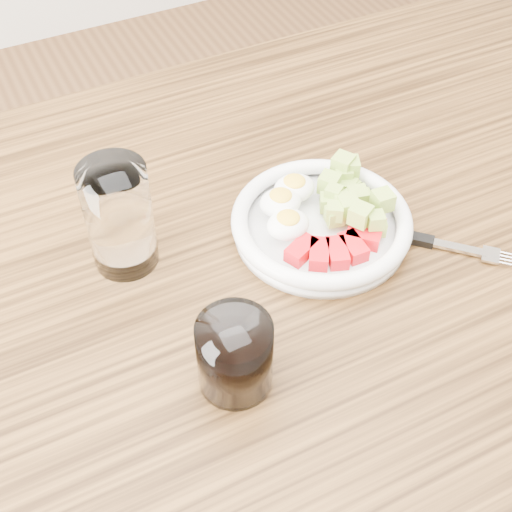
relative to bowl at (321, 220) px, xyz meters
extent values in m
cube|color=brown|center=(0.56, 0.31, -0.42)|extent=(0.07, 0.07, 0.73)
cube|color=brown|center=(-0.09, -0.04, -0.04)|extent=(1.50, 0.90, 0.04)
cylinder|color=white|center=(0.00, 0.00, -0.01)|extent=(0.21, 0.21, 0.01)
torus|color=white|center=(0.00, 0.00, 0.00)|extent=(0.21, 0.21, 0.02)
cube|color=red|center=(-0.05, -0.03, 0.00)|extent=(0.04, 0.04, 0.02)
cube|color=red|center=(-0.03, -0.05, 0.00)|extent=(0.04, 0.04, 0.02)
cube|color=red|center=(-0.01, -0.06, 0.00)|extent=(0.03, 0.04, 0.02)
cube|color=red|center=(0.01, -0.06, 0.00)|extent=(0.02, 0.04, 0.02)
cube|color=red|center=(0.03, -0.05, 0.00)|extent=(0.04, 0.04, 0.02)
cube|color=red|center=(0.04, -0.03, 0.00)|extent=(0.04, 0.04, 0.02)
ellipsoid|color=white|center=(-0.04, 0.04, 0.01)|extent=(0.05, 0.04, 0.03)
ellipsoid|color=yellow|center=(-0.04, 0.04, 0.02)|extent=(0.03, 0.03, 0.01)
ellipsoid|color=white|center=(-0.01, 0.05, 0.01)|extent=(0.05, 0.04, 0.03)
ellipsoid|color=yellow|center=(-0.01, 0.05, 0.02)|extent=(0.03, 0.03, 0.01)
ellipsoid|color=white|center=(-0.05, 0.00, 0.01)|extent=(0.05, 0.04, 0.03)
ellipsoid|color=yellow|center=(-0.05, 0.00, 0.02)|extent=(0.03, 0.03, 0.01)
cube|color=#A5BF49|center=(0.01, -0.01, 0.01)|extent=(0.02, 0.02, 0.02)
cube|color=#A5BF49|center=(0.03, -0.03, 0.02)|extent=(0.03, 0.03, 0.02)
cube|color=#A5BF49|center=(0.03, 0.00, 0.01)|extent=(0.03, 0.03, 0.02)
cube|color=#A5BF49|center=(0.06, 0.05, 0.02)|extent=(0.03, 0.03, 0.02)
cube|color=#A5BF49|center=(0.07, -0.02, 0.02)|extent=(0.02, 0.02, 0.02)
cube|color=#A5BF49|center=(0.06, 0.05, 0.01)|extent=(0.03, 0.03, 0.02)
cube|color=#A5BF49|center=(0.04, -0.03, 0.01)|extent=(0.03, 0.03, 0.02)
cube|color=#A5BF49|center=(0.07, 0.05, 0.02)|extent=(0.03, 0.03, 0.02)
cube|color=#A5BF49|center=(0.02, 0.02, 0.01)|extent=(0.03, 0.03, 0.02)
cube|color=#A5BF49|center=(0.02, 0.02, 0.02)|extent=(0.03, 0.03, 0.02)
cube|color=#A5BF49|center=(0.06, 0.01, 0.00)|extent=(0.02, 0.02, 0.02)
cube|color=#A5BF49|center=(0.05, 0.03, 0.00)|extent=(0.03, 0.03, 0.02)
cube|color=#A5BF49|center=(0.04, -0.05, 0.02)|extent=(0.02, 0.02, 0.02)
cube|color=#A5BF49|center=(0.01, -0.01, 0.02)|extent=(0.03, 0.03, 0.02)
cube|color=#A5BF49|center=(0.05, -0.05, 0.01)|extent=(0.03, 0.03, 0.02)
cube|color=#A5BF49|center=(0.05, 0.00, 0.01)|extent=(0.02, 0.02, 0.02)
cube|color=#A5BF49|center=(0.03, 0.04, 0.01)|extent=(0.03, 0.03, 0.02)
cube|color=#A5BF49|center=(0.03, -0.01, 0.02)|extent=(0.03, 0.03, 0.02)
cube|color=#A5BF49|center=(0.05, 0.00, 0.01)|extent=(0.03, 0.03, 0.02)
cube|color=#A5BF49|center=(0.06, 0.03, 0.00)|extent=(0.02, 0.02, 0.02)
cube|color=black|center=(0.07, -0.04, -0.01)|extent=(0.09, 0.08, 0.01)
cube|color=silver|center=(0.13, -0.10, -0.01)|extent=(0.05, 0.05, 0.00)
cube|color=silver|center=(0.15, -0.13, -0.01)|extent=(0.03, 0.03, 0.00)
cylinder|color=white|center=(-0.22, 0.06, 0.05)|extent=(0.07, 0.07, 0.13)
cylinder|color=white|center=(-0.18, -0.14, 0.02)|extent=(0.07, 0.07, 0.08)
cylinder|color=black|center=(-0.18, -0.14, 0.02)|extent=(0.07, 0.07, 0.07)
camera|label=1|loc=(-0.34, -0.51, 0.59)|focal=50.00mm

